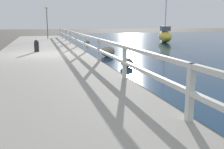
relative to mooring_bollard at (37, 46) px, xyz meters
name	(u,v)px	position (x,y,z in m)	size (l,w,h in m)	color
ground_plane	(43,59)	(0.27, -1.15, -0.55)	(120.00, 120.00, 0.00)	#4C473D
dock_walkway	(43,56)	(0.27, -1.15, -0.43)	(4.38, 36.00, 0.24)	#9E998E
railing	(85,40)	(2.36, -1.15, 0.31)	(0.10, 32.50, 0.91)	silver
boulder_mid_strip	(87,42)	(3.95, 7.21, -0.39)	(0.42, 0.38, 0.31)	gray
boulder_near_dock	(108,51)	(3.56, -1.16, -0.27)	(0.73, 0.66, 0.55)	gray
boulder_downstream	(127,63)	(3.45, -4.62, -0.36)	(0.50, 0.45, 0.37)	#666056
mooring_bollard	(37,46)	(0.00, 0.00, 0.00)	(0.25, 0.25, 0.62)	black
dock_lamp	(47,15)	(0.92, 11.25, 1.89)	(0.26, 0.26, 2.95)	#514C47
sailboat_yellow	(165,35)	(11.02, 7.29, 0.07)	(2.39, 4.41, 6.80)	gold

